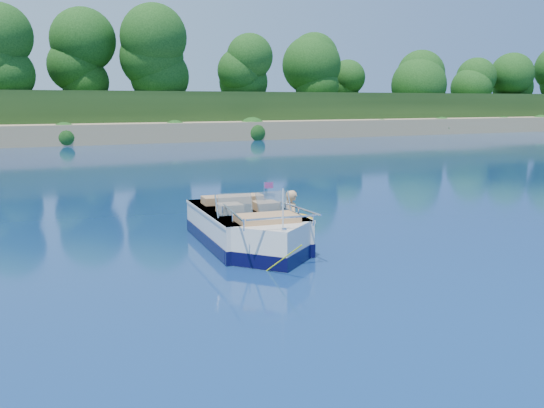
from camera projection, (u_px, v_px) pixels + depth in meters
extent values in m
plane|color=#091941|center=(259.00, 253.00, 12.78)|extent=(160.00, 160.00, 0.00)
cube|color=tan|center=(47.00, 137.00, 46.25)|extent=(170.00, 8.00, 2.00)
cube|color=black|center=(20.00, 120.00, 70.00)|extent=(170.00, 56.00, 6.00)
cylinder|color=#321B10|center=(39.00, 100.00, 49.31)|extent=(0.44, 0.44, 3.60)
sphere|color=black|center=(37.00, 57.00, 48.74)|extent=(5.94, 5.94, 5.94)
cylinder|color=#321B10|center=(270.00, 105.00, 56.41)|extent=(0.44, 0.44, 2.60)
sphere|color=black|center=(270.00, 78.00, 56.00)|extent=(4.29, 4.29, 4.29)
cylinder|color=#321B10|center=(481.00, 103.00, 69.99)|extent=(0.44, 0.44, 3.00)
sphere|color=black|center=(483.00, 78.00, 69.51)|extent=(4.95, 4.95, 4.95)
cube|color=silver|center=(245.00, 231.00, 13.63)|extent=(2.23, 3.70, 0.98)
cube|color=silver|center=(270.00, 247.00, 12.09)|extent=(1.85, 1.85, 0.98)
cube|color=black|center=(245.00, 237.00, 13.65)|extent=(2.27, 3.74, 0.28)
cube|color=black|center=(270.00, 254.00, 12.11)|extent=(1.89, 1.89, 0.28)
cube|color=tan|center=(241.00, 217.00, 13.84)|extent=(1.75, 2.61, 0.09)
cube|color=silver|center=(245.00, 211.00, 13.55)|extent=(2.27, 3.70, 0.06)
cube|color=black|center=(222.00, 214.00, 15.40)|extent=(0.54, 0.38, 0.84)
cube|color=#8C9EA5|center=(235.00, 204.00, 12.76)|extent=(0.76, 0.42, 0.45)
cube|color=#8C9EA5|center=(272.00, 202.00, 13.05)|extent=(0.73, 0.27, 0.45)
cube|color=tan|center=(230.00, 212.00, 13.19)|extent=(0.56, 0.56, 0.37)
cube|color=tan|center=(266.00, 210.00, 13.47)|extent=(0.56, 0.56, 0.37)
cube|color=tan|center=(233.00, 203.00, 14.41)|extent=(1.50, 0.67, 0.35)
cube|color=tan|center=(267.00, 222.00, 12.17)|extent=(1.30, 0.83, 0.32)
cylinder|color=silver|center=(283.00, 210.00, 11.29)|extent=(0.03, 0.03, 0.79)
cube|color=#FD211C|center=(269.00, 185.00, 12.95)|extent=(0.20, 0.04, 0.13)
cube|color=silver|center=(284.00, 229.00, 11.30)|extent=(0.10, 0.07, 0.05)
cylinder|color=#C7D417|center=(283.00, 259.00, 11.03)|extent=(0.26, 0.98, 0.71)
torus|color=#EFA90A|center=(289.00, 223.00, 15.45)|extent=(1.41, 1.41, 0.36)
torus|color=#AD1708|center=(289.00, 222.00, 15.45)|extent=(1.16, 1.16, 0.12)
imported|color=tan|center=(290.00, 227.00, 15.38)|extent=(0.40, 0.85, 1.65)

